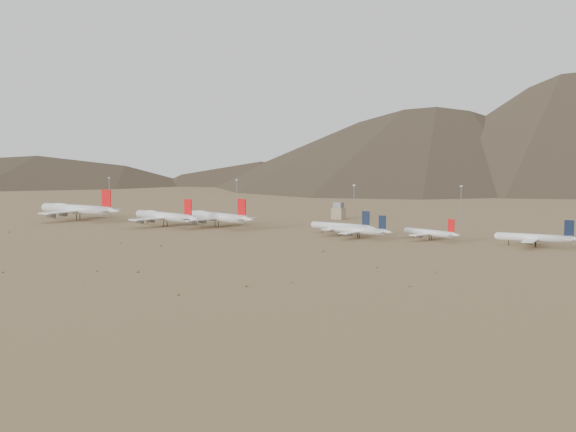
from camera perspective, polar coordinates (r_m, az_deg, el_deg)
The scene contains 15 objects.
ground at distance 483.54m, azimuth -5.71°, elevation -1.26°, with size 3000.00×3000.00×0.00m, color olive.
mountain_ridge at distance 1327.29m, azimuth 17.13°, elevation 9.19°, with size 4400.00×1000.00×300.00m.
widebody_west at distance 581.94m, azimuth -14.77°, elevation 0.47°, with size 75.46×58.06×22.40m.
widebody_centre at distance 528.49m, azimuth -8.78°, elevation -0.02°, with size 62.44×49.30×18.97m.
widebody_east at distance 519.36m, azimuth -5.16°, elevation -0.05°, with size 64.08×50.65×19.50m.
narrowbody_a at distance 476.85m, azimuth 3.87°, elevation -0.75°, with size 44.85×32.45×14.82m.
narrowbody_b at distance 459.49m, azimuth 5.07°, elevation -1.03°, with size 42.06×30.43×13.90m.
narrowbody_c at distance 455.61m, azimuth 10.12°, elevation -1.19°, with size 37.41×27.96×12.91m.
narrowbody_d at distance 439.59m, azimuth 17.25°, elevation -1.50°, with size 45.27×32.43×14.93m.
control_tower at distance 571.95m, azimuth 3.61°, elevation 0.31°, with size 8.00×8.00×12.00m.
mast_far_west at distance 680.17m, azimuth -12.59°, elevation 1.74°, with size 2.00×0.60×25.70m.
mast_west at distance 625.79m, azimuth -3.66°, elevation 1.56°, with size 2.00×0.60×25.70m.
mast_centre at distance 551.17m, azimuth 4.72°, elevation 1.04°, with size 2.00×0.60×25.70m.
mast_east at distance 551.96m, azimuth 12.20°, elevation 0.95°, with size 2.00×0.60×25.70m.
desert_scrub at distance 416.92m, azimuth -14.89°, elevation -2.42°, with size 440.58×179.70×0.93m.
Camera 1 is at (272.58, -395.55, 55.30)m, focal length 50.00 mm.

